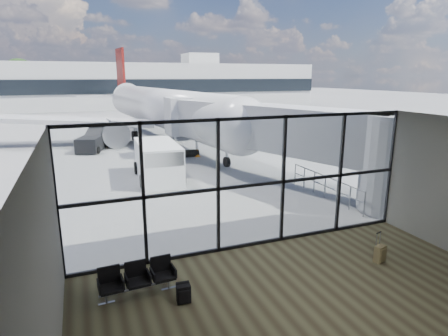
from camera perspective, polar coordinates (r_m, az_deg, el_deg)
ground at (r=51.46m, az=-15.41°, el=6.94°), size 220.00×220.00×0.00m
lounge_shell at (r=8.59m, az=18.28°, el=-8.08°), size 12.02×8.01×4.51m
glass_curtain_wall at (r=12.56m, az=4.23°, el=-2.41°), size 12.10×0.12×4.50m
jet_bridge at (r=20.82m, az=8.13°, el=5.44°), size 8.00×16.50×4.33m
apron_railing at (r=18.68m, az=15.15°, el=-2.28°), size 0.06×5.46×1.11m
far_terminal at (r=73.00m, az=-18.01°, el=11.98°), size 80.00×12.20×11.00m
tree_5 at (r=83.44m, az=-28.70°, el=12.29°), size 6.27×6.27×9.03m
seating_row at (r=10.73m, az=-13.13°, el=-15.86°), size 2.05×0.68×0.91m
backpack at (r=10.29m, az=-6.17°, el=-18.49°), size 0.38×0.35×0.54m
suitcase at (r=13.08m, az=22.69°, el=-11.95°), size 0.41×0.34×0.99m
airliner at (r=36.49m, az=-9.83°, el=9.02°), size 30.72×35.70×9.21m
service_van at (r=21.42m, az=-10.01°, el=1.05°), size 2.56×4.95×2.11m
belt_loader at (r=31.31m, az=-19.45°, el=3.73°), size 2.84×4.63×2.02m
traffic_cone_a at (r=27.47m, az=-4.10°, el=2.30°), size 0.40×0.40×0.57m
traffic_cone_b at (r=25.11m, az=-9.97°, el=1.09°), size 0.44×0.44×0.62m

